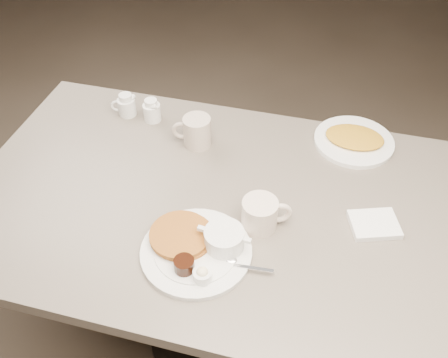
% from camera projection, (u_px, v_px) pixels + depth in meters
% --- Properties ---
extents(diner_table, '(1.50, 0.90, 0.75)m').
position_uv_depth(diner_table, '(222.00, 239.00, 1.54)').
color(diner_table, slate).
rests_on(diner_table, ground).
extents(main_plate, '(0.36, 0.31, 0.07)m').
position_uv_depth(main_plate, '(199.00, 246.00, 1.28)').
color(main_plate, white).
rests_on(main_plate, diner_table).
extents(coffee_mug_near, '(0.15, 0.12, 0.09)m').
position_uv_depth(coffee_mug_near, '(261.00, 214.00, 1.32)').
color(coffee_mug_near, beige).
rests_on(coffee_mug_near, diner_table).
extents(napkin, '(0.15, 0.14, 0.02)m').
position_uv_depth(napkin, '(374.00, 224.00, 1.35)').
color(napkin, white).
rests_on(napkin, diner_table).
extents(coffee_mug_far, '(0.13, 0.10, 0.10)m').
position_uv_depth(coffee_mug_far, '(196.00, 132.00, 1.57)').
color(coffee_mug_far, beige).
rests_on(coffee_mug_far, diner_table).
extents(creamer_left, '(0.09, 0.07, 0.08)m').
position_uv_depth(creamer_left, '(126.00, 105.00, 1.70)').
color(creamer_left, white).
rests_on(creamer_left, diner_table).
extents(creamer_right, '(0.08, 0.08, 0.08)m').
position_uv_depth(creamer_right, '(152.00, 111.00, 1.68)').
color(creamer_right, white).
rests_on(creamer_right, diner_table).
extents(hash_plate, '(0.26, 0.26, 0.04)m').
position_uv_depth(hash_plate, '(354.00, 140.00, 1.60)').
color(hash_plate, white).
rests_on(hash_plate, diner_table).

